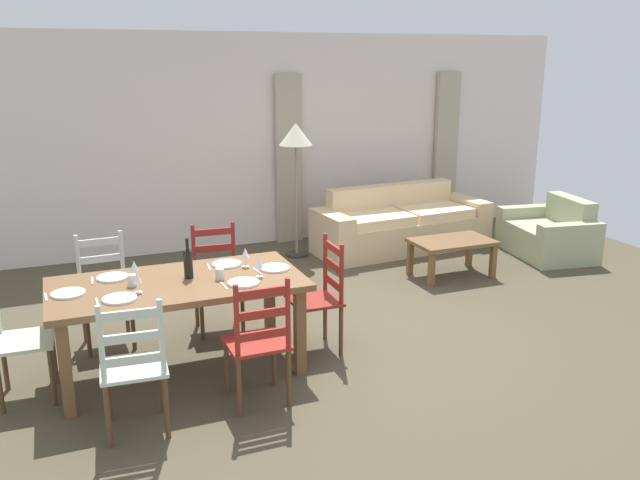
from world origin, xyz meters
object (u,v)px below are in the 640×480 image
Objects in this scene: dining_chair_near_right at (259,342)px; dining_chair_far_left at (105,291)px; wine_glass_far_right at (245,254)px; coffee_cup_primary at (220,274)px; wine_glass_near_left at (137,278)px; standing_lamp at (296,143)px; armchair_upholstered at (552,235)px; couch at (399,226)px; coffee_table at (452,245)px; dining_table at (178,292)px; wine_bottle at (188,263)px; dining_chair_head_east at (320,296)px; dining_chair_head_west at (15,338)px; coffee_cup_secondary at (132,280)px; wine_glass_near_right at (259,264)px; dining_chair_far_right at (217,278)px; dining_chair_near_left at (134,367)px; wine_glass_far_left at (134,267)px.

dining_chair_far_left is at bearing 121.29° from dining_chair_near_right.
wine_glass_far_right reaches higher than coffee_cup_primary.
standing_lamp is at bearing 50.97° from wine_glass_near_left.
wine_glass_near_left is at bearing -162.91° from armchair_upholstered.
coffee_table is (-0.00, -1.22, 0.06)m from couch.
wine_glass_near_left is 0.18× the size of coffee_table.
dining_table is 0.93m from dining_chair_far_left.
wine_bottle reaches higher than coffee_table.
dining_chair_near_right is at bearing -114.44° from standing_lamp.
dining_chair_head_east is at bearing 42.64° from dining_chair_near_right.
standing_lamp reaches higher than dining_chair_head_west.
dining_chair_head_west is 5.06m from couch.
coffee_cup_secondary reaches higher than armchair_upholstered.
dining_table is 0.36m from coffee_cup_secondary.
wine_glass_near_right reaches higher than coffee_cup_secondary.
dining_chair_head_east reaches higher than wine_glass_far_right.
dining_chair_head_east is at bearing -48.15° from dining_chair_far_right.
dining_chair_near_right is 1.73m from dining_chair_head_west.
dining_table is 0.92m from dining_chair_near_left.
coffee_cup_primary is at bearing -19.60° from wine_glass_far_left.
dining_table is 2.11× the size of coffee_table.
wine_glass_near_right is at bearing -20.88° from wine_bottle.
dining_table is 0.89m from dining_chair_far_right.
dining_chair_near_left is at bearing -137.76° from wine_glass_far_right.
wine_glass_near_left is (0.18, -0.92, 0.38)m from dining_chair_far_left.
dining_chair_far_left is 0.96m from dining_chair_far_right.
dining_chair_head_east is at bearing -149.52° from coffee_table.
dining_chair_head_west is at bearing -139.76° from standing_lamp.
dining_chair_head_west reaches higher than coffee_cup_primary.
dining_chair_far_left is at bearing 91.82° from dining_chair_near_left.
wine_glass_far_left is (0.19, -0.64, 0.38)m from dining_chair_far_left.
dining_chair_far_left is 5.96× the size of wine_glass_far_left.
coffee_cup_primary is (-0.11, 0.63, 0.32)m from dining_chair_near_right.
couch is (3.57, 2.30, -0.57)m from wine_glass_far_left.
wine_bottle is (1.26, 0.05, 0.39)m from dining_chair_head_west.
standing_lamp is (1.51, 3.33, 0.93)m from dining_chair_near_right.
coffee_cup_primary is (-0.29, 0.06, -0.07)m from wine_glass_near_right.
standing_lamp reaches higher than armchair_upholstered.
coffee_cup_secondary is 5.45m from armchair_upholstered.
dining_chair_far_right reaches higher than coffee_table.
standing_lamp reaches higher than dining_chair_far_right.
dining_chair_far_left is 1.00× the size of dining_chair_head_west.
dining_chair_far_left and dining_chair_head_east have the same top height.
wine_bottle is 3.20m from standing_lamp.
wine_bottle is at bearing 25.36° from dining_table.
wine_glass_near_right is at bearing -115.63° from standing_lamp.
dining_chair_near_left is 1.43m from wine_glass_far_right.
dining_chair_far_right is (0.47, 0.74, -0.19)m from dining_table.
dining_table is at bearing 178.48° from dining_chair_head_east.
wine_glass_near_right is (0.51, -0.19, -0.01)m from wine_bottle.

